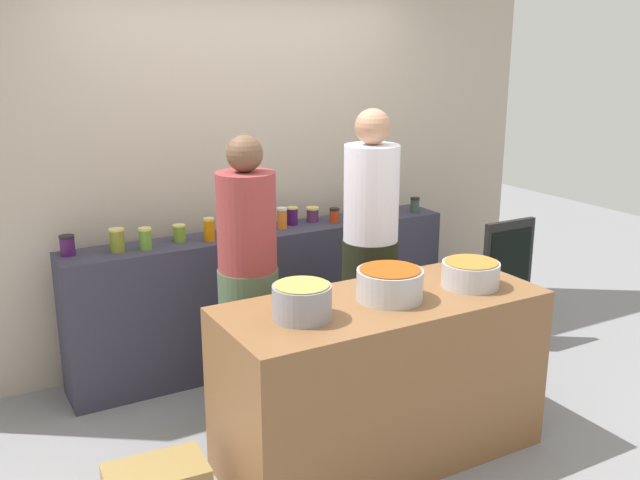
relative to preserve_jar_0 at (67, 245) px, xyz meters
name	(u,v)px	position (x,y,z in m)	size (l,w,h in m)	color
ground	(350,429)	(1.26, -1.16, -0.99)	(12.00, 12.00, 0.00)	gray
storefront_wall	(242,140)	(1.26, 0.29, 0.51)	(4.80, 0.12, 3.00)	#B9A896
display_shelf	(266,296)	(1.26, -0.06, -0.53)	(2.70, 0.36, 0.93)	#343245
prep_table	(381,379)	(1.26, -1.46, -0.55)	(1.70, 0.70, 0.89)	brown
preserve_jar_0	(67,245)	(0.00, 0.00, 0.00)	(0.09, 0.09, 0.12)	#43164C
preserve_jar_1	(117,240)	(0.28, -0.07, 0.01)	(0.09, 0.09, 0.14)	olive
preserve_jar_2	(145,238)	(0.44, -0.10, 0.01)	(0.08, 0.08, 0.14)	olive
preserve_jar_3	(179,233)	(0.68, -0.03, -0.01)	(0.08, 0.08, 0.11)	olive
preserve_jar_4	(209,229)	(0.85, -0.11, 0.01)	(0.07, 0.07, 0.15)	orange
preserve_jar_5	(226,227)	(0.99, -0.04, -0.01)	(0.09, 0.09, 0.11)	brown
preserve_jar_6	(258,221)	(1.24, 0.01, -0.01)	(0.08, 0.08, 0.10)	#225822
preserve_jar_7	(282,218)	(1.39, -0.06, 0.01)	(0.07, 0.07, 0.14)	orange
preserve_jar_8	(292,216)	(1.50, 0.00, 0.00)	(0.08, 0.08, 0.12)	#3E1350
preserve_jar_9	(313,214)	(1.66, 0.00, -0.01)	(0.09, 0.09, 0.10)	#54284B
preserve_jar_10	(334,215)	(1.78, -0.10, -0.01)	(0.07, 0.07, 0.10)	#B13813
preserve_jar_11	(355,209)	(2.02, 0.01, -0.01)	(0.08, 0.08, 0.10)	#205420
preserve_jar_12	(385,207)	(2.19, -0.12, 0.01)	(0.07, 0.07, 0.14)	#4A2D48
preserve_jar_13	(415,205)	(2.46, -0.13, 0.00)	(0.07, 0.07, 0.11)	#34493A
cooking_pot_left	(302,302)	(0.78, -1.49, -0.02)	(0.28, 0.28, 0.17)	gray
cooking_pot_center	(390,284)	(1.29, -1.47, -0.02)	(0.34, 0.34, 0.16)	#B7B7BC
cooking_pot_right	(470,274)	(1.79, -1.52, -0.03)	(0.31, 0.31, 0.14)	#B7B7BC
cook_with_tongs	(249,294)	(0.85, -0.72, -0.23)	(0.35, 0.35, 1.67)	#4C6043
cook_in_cap	(370,264)	(1.68, -0.71, -0.18)	(0.35, 0.35, 1.78)	black
chalkboard_sign	(507,282)	(2.91, -0.67, -0.52)	(0.45, 0.04, 0.93)	black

